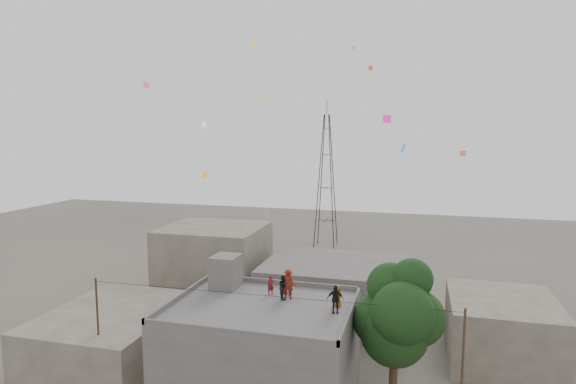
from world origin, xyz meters
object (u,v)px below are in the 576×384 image
(person_red_adult, at_px, (288,285))
(tree, at_px, (398,316))
(stair_head_box, at_px, (226,271))
(person_dark_adult, at_px, (335,299))
(transmission_tower, at_px, (326,181))

(person_red_adult, bearing_deg, tree, 165.07)
(stair_head_box, bearing_deg, person_dark_adult, -18.69)
(transmission_tower, xyz_separation_m, person_dark_adult, (8.08, -39.86, -2.21))
(person_red_adult, xyz_separation_m, person_dark_adult, (2.99, -1.35, -0.11))
(stair_head_box, distance_m, person_red_adult, 4.44)
(tree, relative_size, transmission_tower, 0.45)
(stair_head_box, xyz_separation_m, person_dark_adult, (7.28, -2.46, -0.24))
(tree, height_order, transmission_tower, transmission_tower)
(stair_head_box, height_order, person_red_adult, stair_head_box)
(transmission_tower, xyz_separation_m, person_red_adult, (5.09, -38.51, -2.10))
(stair_head_box, bearing_deg, tree, -10.74)
(transmission_tower, bearing_deg, person_dark_adult, -78.54)
(stair_head_box, relative_size, person_dark_adult, 1.32)
(person_red_adult, distance_m, person_dark_adult, 3.28)
(tree, distance_m, person_red_adult, 6.40)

